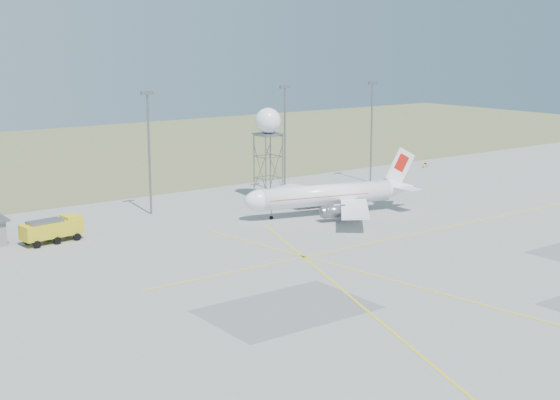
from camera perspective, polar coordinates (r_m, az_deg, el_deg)
ground at (r=89.14m, az=16.98°, el=-7.67°), size 400.00×400.00×0.00m
grass_strip at (r=203.20m, az=-16.52°, el=3.07°), size 400.00×120.00×0.03m
mast_b at (r=130.23m, az=-9.57°, el=4.16°), size 2.20×0.50×20.50m
mast_c at (r=145.01m, az=0.35°, el=5.08°), size 2.20×0.50×20.50m
mast_d at (r=159.13m, az=6.72°, el=5.59°), size 2.20×0.50×20.50m
taxi_sign_near at (r=175.70m, az=9.01°, el=2.42°), size 1.60×0.17×1.20m
taxi_sign_far at (r=180.71m, az=10.57°, el=2.62°), size 1.60×0.17×1.20m
airliner_main at (r=129.93m, az=3.57°, el=0.35°), size 30.95×29.44×10.64m
radar_tower at (r=141.21m, az=-0.88°, el=3.80°), size 4.62×4.62×16.71m
fire_truck at (r=116.99m, az=-16.24°, el=-2.17°), size 9.10×4.40×3.52m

